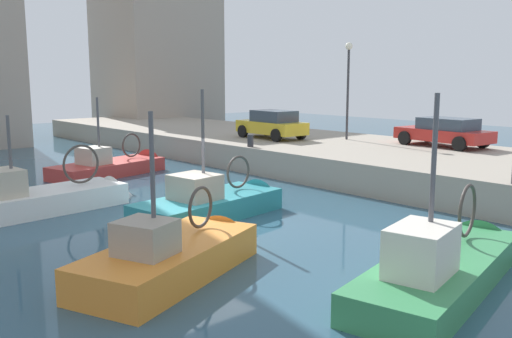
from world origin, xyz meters
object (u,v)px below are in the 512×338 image
Objects in this scene: quay_streetlamp at (348,75)px; fishing_boat_green at (445,277)px; fishing_boat_red at (116,172)px; parked_car_yellow at (272,124)px; fishing_boat_orange at (180,268)px; parked_car_red at (445,132)px; fishing_boat_teal at (218,212)px; fishing_boat_white at (50,207)px; mooring_bollard_north at (250,141)px.

fishing_boat_green is at bearing -133.68° from quay_streetlamp.
parked_car_yellow is at bearing -14.25° from fishing_boat_red.
fishing_boat_orange is 16.90m from parked_car_yellow.
parked_car_red is at bearing -78.28° from quay_streetlamp.
fishing_boat_orange is 16.88m from parked_car_red.
quay_streetlamp reaches higher than fishing_boat_teal.
parked_car_red is (16.43, -4.68, 1.77)m from fishing_boat_white.
fishing_boat_white is 1.63× the size of parked_car_yellow.
quay_streetlamp is (15.43, 0.16, 4.34)m from fishing_boat_white.
fishing_boat_white reaches higher than mooring_bollard_north.
fishing_boat_teal is (3.84, 3.54, 0.02)m from fishing_boat_orange.
fishing_boat_red is 6.27m from mooring_bollard_north.
fishing_boat_white is 16.03m from quay_streetlamp.
fishing_boat_teal is 1.50× the size of parked_car_yellow.
fishing_boat_teal is (-1.26, -9.14, 0.02)m from fishing_boat_red.
fishing_boat_green is 1.61× the size of parked_car_red.
fishing_boat_teal is 13.18m from quay_streetlamp.
fishing_boat_teal is at bearing 90.03° from fishing_boat_green.
fishing_boat_green is at bearing -94.23° from fishing_boat_red.
fishing_boat_red is (5.10, 12.68, 0.01)m from fishing_boat_orange.
fishing_boat_orange is 13.67m from fishing_boat_red.
parked_car_red is at bearing -40.28° from fishing_boat_red.
fishing_boat_white is 1.34× the size of quay_streetlamp.
fishing_boat_teal is 8.14m from mooring_bollard_north.
fishing_boat_green is 14.58m from mooring_bollard_north.
fishing_boat_teal is at bearing -141.92° from parked_car_yellow.
mooring_bollard_north is 6.46m from quay_streetlamp.
parked_car_red is 5.58m from quay_streetlamp.
parked_car_red is 8.00× the size of mooring_bollard_north.
fishing_boat_green reaches higher than fishing_boat_white.
parked_car_yellow is (12.87, 3.00, 1.83)m from fishing_boat_white.
mooring_bollard_north is 0.11× the size of quay_streetlamp.
fishing_boat_orange is at bearing -153.13° from quay_streetlamp.
fishing_boat_red is 1.42× the size of parked_car_red.
fishing_boat_green is (3.76, -12.05, 0.01)m from fishing_boat_white.
fishing_boat_teal reaches higher than parked_car_yellow.
fishing_boat_orange reaches higher than fishing_boat_red.
quay_streetlamp is at bearing 101.72° from parked_car_red.
fishing_boat_white is at bearing 107.31° from fishing_boat_green.
fishing_boat_red is 11.35× the size of mooring_bollard_north.
fishing_boat_orange is at bearing -137.30° from fishing_boat_teal.
fishing_boat_white is at bearing 89.37° from fishing_boat_orange.
fishing_boat_green is at bearing -48.64° from fishing_boat_orange.
fishing_boat_white is 5.60m from fishing_boat_teal.
fishing_boat_red is at bearing 139.72° from parked_car_red.
fishing_boat_red is 9.23m from fishing_boat_teal.
fishing_boat_green reaches higher than mooring_bollard_north.
fishing_boat_teal is 12.81m from parked_car_red.
parked_car_red is at bearing -2.39° from fishing_boat_teal.
parked_car_red is (12.68, -0.53, 1.77)m from fishing_boat_teal.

